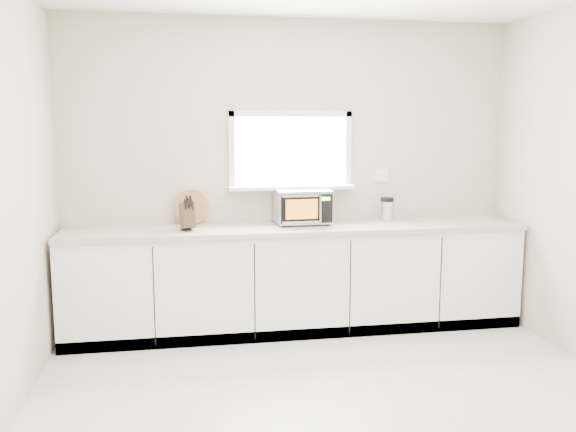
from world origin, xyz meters
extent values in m
plane|color=beige|center=(0.00, 0.00, 0.00)|extent=(4.00, 4.00, 0.00)
cube|color=#C2B89A|center=(0.00, 2.00, 1.35)|extent=(4.00, 0.02, 2.70)
cube|color=white|center=(0.00, 1.99, 1.55)|extent=(1.00, 0.02, 0.60)
cube|color=white|center=(0.00, 1.92, 1.23)|extent=(1.12, 0.16, 0.03)
cube|color=white|center=(0.00, 1.97, 1.88)|extent=(1.10, 0.04, 0.05)
cube|color=white|center=(0.00, 1.97, 1.23)|extent=(1.10, 0.04, 0.05)
cube|color=white|center=(-0.53, 1.97, 1.55)|extent=(0.05, 0.04, 0.70)
cube|color=white|center=(0.53, 1.97, 1.55)|extent=(0.05, 0.04, 0.70)
cube|color=white|center=(0.85, 1.99, 1.32)|extent=(0.12, 0.01, 0.12)
cube|color=white|center=(0.00, 1.70, 0.44)|extent=(3.92, 0.60, 0.88)
cube|color=beige|center=(0.00, 1.69, 0.90)|extent=(3.92, 0.64, 0.04)
cylinder|color=black|center=(-0.12, 1.67, 0.93)|extent=(0.02, 0.02, 0.01)
cylinder|color=black|center=(-0.13, 1.95, 0.93)|extent=(0.02, 0.02, 0.01)
cylinder|color=black|center=(0.27, 1.68, 0.93)|extent=(0.02, 0.02, 0.01)
cylinder|color=black|center=(0.26, 1.96, 0.93)|extent=(0.02, 0.02, 0.01)
cube|color=silver|center=(0.07, 1.81, 1.07)|extent=(0.48, 0.37, 0.28)
cube|color=black|center=(0.08, 1.63, 1.07)|extent=(0.45, 0.03, 0.25)
cube|color=orange|center=(0.03, 1.62, 1.07)|extent=(0.28, 0.01, 0.17)
cylinder|color=silver|center=(0.19, 1.61, 1.07)|extent=(0.02, 0.02, 0.22)
cube|color=black|center=(0.24, 1.63, 1.07)|extent=(0.11, 0.01, 0.24)
cube|color=#19FF33|center=(0.24, 1.63, 1.16)|extent=(0.08, 0.01, 0.03)
cube|color=silver|center=(0.07, 1.81, 1.22)|extent=(0.48, 0.37, 0.01)
cube|color=#443118|center=(-0.92, 1.64, 1.04)|extent=(0.14, 0.22, 0.24)
cube|color=black|center=(-0.94, 1.59, 1.14)|extent=(0.02, 0.04, 0.09)
cube|color=black|center=(-0.91, 1.59, 1.15)|extent=(0.02, 0.04, 0.09)
cube|color=black|center=(-0.88, 1.60, 1.13)|extent=(0.02, 0.04, 0.09)
cube|color=black|center=(-0.93, 1.59, 1.17)|extent=(0.02, 0.04, 0.09)
cube|color=black|center=(-0.89, 1.60, 1.17)|extent=(0.02, 0.04, 0.09)
cylinder|color=#A76041|center=(-0.89, 1.94, 1.07)|extent=(0.30, 0.07, 0.30)
cylinder|color=silver|center=(0.86, 1.86, 1.01)|extent=(0.15, 0.15, 0.17)
cylinder|color=black|center=(0.86, 1.86, 1.11)|extent=(0.15, 0.15, 0.04)
camera|label=1|loc=(-0.96, -3.37, 1.77)|focal=38.00mm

